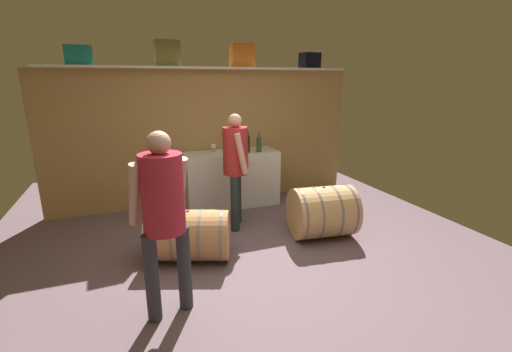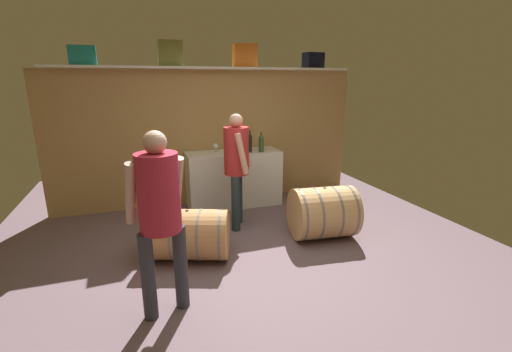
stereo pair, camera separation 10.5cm
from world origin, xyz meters
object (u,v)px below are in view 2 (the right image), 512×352
at_px(toolcase_orange, 245,56).
at_px(visitor_tasting, 237,159).
at_px(wine_bottle_amber, 235,141).
at_px(winemaker_pouring, 159,206).
at_px(wine_glass, 216,146).
at_px(work_cabinet, 234,178).
at_px(wine_bottle_green, 261,143).
at_px(toolcase_olive, 170,54).
at_px(wine_barrel_near, 188,234).
at_px(toolcase_black, 313,60).
at_px(wine_barrel_far, 323,212).
at_px(toolcase_teal, 83,56).
at_px(red_funnel, 236,148).
at_px(wine_bottle_dark, 250,143).

distance_m(toolcase_orange, visitor_tasting, 1.79).
bearing_deg(wine_bottle_amber, winemaker_pouring, -117.44).
bearing_deg(visitor_tasting, wine_glass, -151.95).
relative_size(work_cabinet, wine_bottle_green, 4.76).
distance_m(toolcase_olive, wine_barrel_near, 2.69).
height_order(work_cabinet, wine_bottle_amber, wine_bottle_amber).
bearing_deg(wine_bottle_amber, work_cabinet, -112.62).
height_order(toolcase_black, wine_glass, toolcase_black).
distance_m(toolcase_orange, wine_barrel_far, 2.70).
height_order(toolcase_black, visitor_tasting, toolcase_black).
xyz_separation_m(toolcase_black, wine_bottle_amber, (-1.37, 0.00, -1.26)).
height_order(wine_bottle_green, wine_glass, wine_bottle_green).
distance_m(wine_barrel_near, winemaker_pouring, 1.18).
bearing_deg(toolcase_teal, red_funnel, -8.69).
bearing_deg(toolcase_olive, wine_bottle_dark, -19.26).
distance_m(toolcase_olive, toolcase_black, 2.31).
relative_size(work_cabinet, wine_barrel_near, 1.43).
height_order(wine_bottle_green, wine_barrel_near, wine_bottle_green).
distance_m(wine_bottle_green, winemaker_pouring, 2.85).
bearing_deg(wine_barrel_far, winemaker_pouring, -149.67).
xyz_separation_m(wine_barrel_near, winemaker_pouring, (-0.33, -0.90, 0.69)).
relative_size(wine_bottle_dark, wine_glass, 2.53).
bearing_deg(winemaker_pouring, wine_bottle_amber, 47.23).
relative_size(toolcase_olive, toolcase_orange, 1.03).
height_order(toolcase_olive, toolcase_black, toolcase_olive).
relative_size(toolcase_black, wine_barrel_far, 0.35).
relative_size(toolcase_teal, wine_barrel_far, 0.39).
xyz_separation_m(work_cabinet, wine_barrel_near, (-0.96, -1.55, -0.15)).
relative_size(wine_bottle_green, wine_barrel_far, 0.36).
relative_size(work_cabinet, wine_bottle_dark, 4.32).
xyz_separation_m(toolcase_orange, wine_glass, (-0.52, -0.11, -1.36)).
distance_m(red_funnel, wine_barrel_far, 1.81).
xyz_separation_m(toolcase_black, winemaker_pouring, (-2.74, -2.64, -1.30)).
relative_size(wine_bottle_amber, wine_barrel_far, 0.38).
xyz_separation_m(toolcase_black, wine_bottle_green, (-1.03, -0.35, -1.26)).
bearing_deg(toolcase_orange, toolcase_teal, -177.56).
xyz_separation_m(toolcase_black, visitor_tasting, (-1.63, -1.06, -1.33)).
bearing_deg(wine_barrel_near, visitor_tasting, 61.13).
height_order(toolcase_teal, toolcase_black, toolcase_teal).
height_order(wine_barrel_far, winemaker_pouring, winemaker_pouring).
height_order(toolcase_teal, wine_glass, toolcase_teal).
bearing_deg(visitor_tasting, toolcase_teal, -96.48).
bearing_deg(wine_bottle_amber, wine_glass, -161.59).
bearing_deg(wine_barrel_far, toolcase_teal, 154.56).
distance_m(toolcase_orange, work_cabinet, 1.92).
height_order(wine_bottle_amber, red_funnel, wine_bottle_amber).
bearing_deg(wine_barrel_far, visitor_tasting, 150.84).
bearing_deg(toolcase_black, wine_barrel_far, -115.03).
bearing_deg(toolcase_teal, wine_barrel_far, -35.76).
bearing_deg(red_funnel, visitor_tasting, -105.46).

